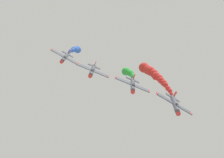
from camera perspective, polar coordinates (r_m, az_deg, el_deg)
airplane_lead at (r=75.76m, az=10.86°, el=-4.28°), size 8.42×10.35×5.17m
smoke_trail_lead at (r=98.74m, az=6.88°, el=1.06°), size 7.96×25.18×3.24m
airplane_left_inner at (r=83.25m, az=3.62°, el=-1.00°), size 8.96×10.35×4.01m
smoke_trail_left_inner at (r=99.79m, az=2.79°, el=1.18°), size 3.86×15.40×4.15m
airplane_right_inner at (r=89.38m, az=-3.40°, el=1.51°), size 8.97×10.35×3.99m
airplane_left_outer at (r=98.67m, az=-8.13°, el=3.75°), size 8.52×10.35×4.97m
smoke_trail_left_outer at (r=118.59m, az=-6.27°, el=5.10°), size 2.71×19.13×4.69m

